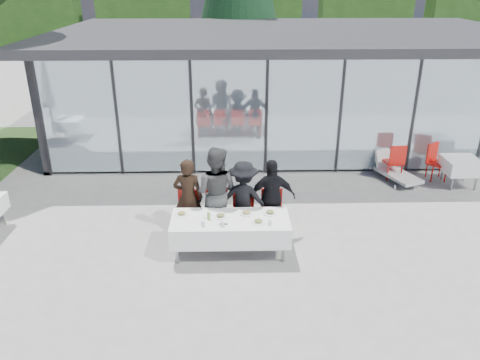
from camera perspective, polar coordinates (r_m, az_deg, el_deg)
name	(u,v)px	position (r m, az deg, el deg)	size (l,w,h in m)	color
ground	(228,253)	(9.28, -1.52, -8.88)	(90.00, 90.00, 0.00)	gray
pavilion	(286,68)	(16.37, 5.65, 13.47)	(14.80, 8.80, 3.44)	gray
treeline	(200,18)	(36.00, -4.90, 19.03)	(62.50, 2.00, 4.40)	#173511
dining_table	(230,228)	(9.03, -1.19, -5.92)	(2.26, 0.96, 0.75)	white
diner_a	(188,198)	(9.60, -6.32, -2.15)	(0.61, 0.61, 1.68)	black
diner_chair_a	(189,211)	(9.72, -6.25, -3.77)	(0.44, 0.44, 0.97)	red
diner_b	(216,192)	(9.51, -2.97, -1.45)	(0.93, 0.93, 1.92)	#4D4D4D
diner_chair_b	(216,211)	(9.69, -2.92, -3.75)	(0.44, 0.44, 0.97)	red
diner_c	(244,198)	(9.58, 0.44, -2.27)	(1.04, 1.04, 1.61)	black
diner_chair_c	(244,210)	(9.69, 0.44, -3.72)	(0.44, 0.44, 0.97)	red
diner_d	(272,198)	(9.61, 3.92, -2.15)	(0.96, 0.96, 1.64)	black
diner_chair_d	(272,210)	(9.72, 3.88, -3.68)	(0.44, 0.44, 0.97)	red
plate_a	(182,214)	(9.12, -7.12, -4.10)	(0.27, 0.27, 0.07)	white
plate_b	(221,216)	(8.98, -2.38, -4.39)	(0.27, 0.27, 0.07)	white
plate_c	(246,213)	(9.08, 0.79, -4.02)	(0.27, 0.27, 0.07)	white
plate_d	(270,212)	(9.11, 3.69, -3.97)	(0.27, 0.27, 0.07)	white
plate_extra	(258,222)	(8.77, 2.25, -5.08)	(0.27, 0.27, 0.07)	white
juice_bottle	(209,216)	(8.88, -3.83, -4.42)	(0.06, 0.06, 0.14)	#76A745
drinking_glasses	(232,223)	(8.65, -0.99, -5.32)	(1.31, 0.10, 0.10)	silver
folded_eyeglasses	(224,224)	(8.72, -2.01, -5.39)	(0.14, 0.03, 0.01)	black
spare_table_right	(461,166)	(13.19, 25.34, 1.61)	(0.86, 0.86, 0.74)	white
spare_chair_a	(435,160)	(13.40, 22.66, 2.31)	(0.61, 0.61, 0.97)	red
spare_chair_b	(395,160)	(12.98, 18.40, 2.30)	(0.48, 0.48, 0.97)	red
lounger	(394,170)	(13.08, 18.29, 1.15)	(1.05, 1.46, 0.72)	silver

